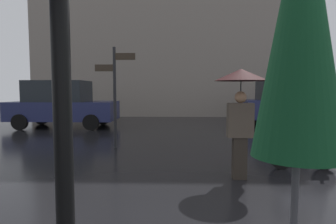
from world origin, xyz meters
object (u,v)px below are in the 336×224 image
object	(u,v)px
parked_scooter	(301,142)
street_signpost	(115,87)
parked_car_right	(291,103)
folded_patio_umbrella_near	(300,43)
pedestrian_with_umbrella	(241,94)
parked_car_left	(62,104)

from	to	relation	value
parked_scooter	street_signpost	distance (m)	4.68
parked_scooter	parked_car_right	bearing A→B (deg)	56.11
folded_patio_umbrella_near	parked_car_right	distance (m)	12.12
folded_patio_umbrella_near	street_signpost	xyz separation A→B (m)	(-2.23, 6.16, -0.13)
pedestrian_with_umbrella	parked_scooter	size ratio (longest dim) A/B	1.47
parked_scooter	pedestrian_with_umbrella	bearing A→B (deg)	-167.78
parked_scooter	parked_car_right	distance (m)	7.50
folded_patio_umbrella_near	parked_car_right	xyz separation A→B (m)	(4.49, 11.23, -0.80)
parked_car_right	parked_car_left	bearing A→B (deg)	-171.79
parked_car_right	street_signpost	distance (m)	8.44
pedestrian_with_umbrella	parked_scooter	xyz separation A→B (m)	(1.35, 0.65, -0.95)
pedestrian_with_umbrella	parked_car_left	world-z (taller)	parked_car_left
parked_car_left	folded_patio_umbrella_near	bearing A→B (deg)	116.57
parked_car_left	parked_scooter	bearing A→B (deg)	138.87
parked_scooter	street_signpost	world-z (taller)	street_signpost
folded_patio_umbrella_near	street_signpost	size ratio (longest dim) A/B	0.94
pedestrian_with_umbrella	parked_car_left	xyz separation A→B (m)	(-5.92, 6.79, -0.53)
parked_scooter	parked_car_right	xyz separation A→B (m)	(2.61, 7.02, 0.43)
folded_patio_umbrella_near	pedestrian_with_umbrella	size ratio (longest dim) A/B	1.31
pedestrian_with_umbrella	parked_scooter	world-z (taller)	pedestrian_with_umbrella
pedestrian_with_umbrella	parked_car_right	xyz separation A→B (m)	(3.96, 7.68, -0.52)
folded_patio_umbrella_near	pedestrian_with_umbrella	bearing A→B (deg)	81.51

